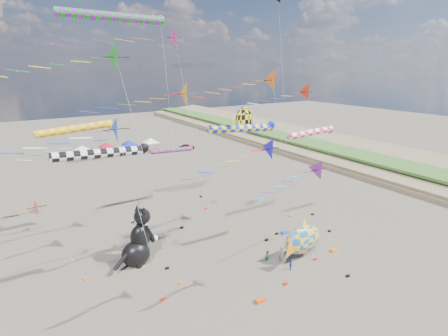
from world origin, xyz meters
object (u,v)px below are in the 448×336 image
child_blue (291,265)px  parked_car (187,147)px  person_adult (281,254)px  child_green (268,256)px  cat_inflatable (138,236)px  fish_inflatable (302,239)px

child_blue → parked_car: parked_car is taller
person_adult → child_green: (-1.11, 0.79, -0.27)m
cat_inflatable → child_green: cat_inflatable is taller
child_blue → child_green: bearing=51.8°
cat_inflatable → person_adult: 14.53m
cat_inflatable → child_blue: bearing=-59.8°
fish_inflatable → child_green: fish_inflatable is taller
cat_inflatable → person_adult: bearing=-54.1°
person_adult → parked_car: bearing=30.9°
child_green → fish_inflatable: bearing=-18.8°
cat_inflatable → parked_car: 50.14m
child_green → cat_inflatable: bearing=153.1°
child_green → parked_car: size_ratio=0.32×
cat_inflatable → parked_car: cat_inflatable is taller
fish_inflatable → parked_car: 52.11m
cat_inflatable → fish_inflatable: bearing=-52.0°
fish_inflatable → person_adult: 2.61m
cat_inflatable → child_blue: 15.32m
fish_inflatable → parked_car: bearing=76.8°
fish_inflatable → parked_car: size_ratio=1.62×
cat_inflatable → person_adult: size_ratio=3.44×
cat_inflatable → child_green: size_ratio=5.02×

